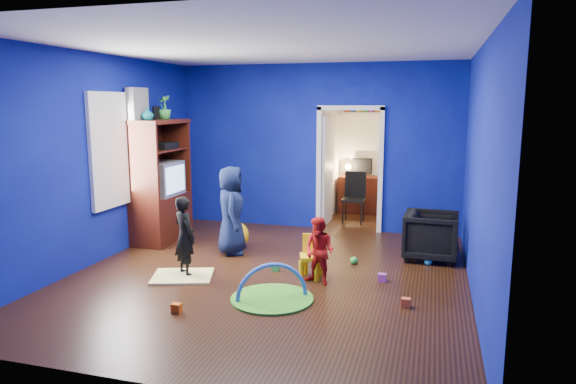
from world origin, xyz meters
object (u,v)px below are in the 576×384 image
(child_black, at_px, (185,236))
(tv_armoire, at_px, (160,181))
(toddler_red, at_px, (319,251))
(hopper_ball, at_px, (235,235))
(play_mat, at_px, (272,299))
(vase, at_px, (147,114))
(kid_chair, at_px, (311,259))
(folding_chair, at_px, (354,199))
(child_navy, at_px, (231,210))
(crt_tv, at_px, (162,179))
(study_desk, at_px, (361,195))
(armchair, at_px, (431,236))

(child_black, bearing_deg, tv_armoire, -17.08)
(toddler_red, height_order, hopper_ball, toddler_red)
(child_black, relative_size, hopper_ball, 2.44)
(toddler_red, xyz_separation_m, tv_armoire, (-2.92, 1.32, 0.56))
(hopper_ball, xyz_separation_m, play_mat, (1.19, -1.84, -0.20))
(vase, height_order, kid_chair, vase)
(hopper_ball, xyz_separation_m, kid_chair, (1.44, -0.97, 0.04))
(child_black, relative_size, folding_chair, 1.14)
(child_black, xyz_separation_m, child_navy, (0.21, 1.08, 0.13))
(play_mat, bearing_deg, folding_chair, 85.78)
(play_mat, bearing_deg, crt_tv, 141.28)
(hopper_ball, bearing_deg, kid_chair, -34.14)
(crt_tv, distance_m, folding_chair, 3.52)
(play_mat, bearing_deg, vase, 146.18)
(hopper_ball, bearing_deg, vase, -173.54)
(hopper_ball, bearing_deg, child_black, -96.69)
(study_desk, bearing_deg, play_mat, -93.41)
(child_navy, relative_size, study_desk, 1.49)
(vase, distance_m, play_mat, 3.66)
(toddler_red, height_order, study_desk, toddler_red)
(kid_chair, distance_m, folding_chair, 3.21)
(vase, distance_m, study_desk, 4.68)
(child_navy, bearing_deg, kid_chair, -139.31)
(vase, bearing_deg, hopper_ball, 6.46)
(folding_chair, bearing_deg, crt_tv, -143.19)
(vase, xyz_separation_m, folding_chair, (2.82, 2.38, -1.60))
(vase, xyz_separation_m, kid_chair, (2.77, -0.82, -1.81))
(child_black, xyz_separation_m, kid_chair, (1.59, 0.36, -0.27))
(child_navy, relative_size, toddler_red, 1.56)
(armchair, bearing_deg, hopper_ball, 97.68)
(child_navy, distance_m, tv_armoire, 1.48)
(child_navy, xyz_separation_m, play_mat, (1.14, -1.59, -0.64))
(kid_chair, bearing_deg, hopper_ball, 129.42)
(toddler_red, distance_m, crt_tv, 3.23)
(toddler_red, distance_m, play_mat, 0.88)
(vase, bearing_deg, play_mat, -33.82)
(child_black, bearing_deg, folding_chair, -80.33)
(child_navy, distance_m, study_desk, 3.74)
(tv_armoire, distance_m, crt_tv, 0.06)
(child_navy, relative_size, vase, 6.73)
(toddler_red, bearing_deg, child_black, -155.64)
(toddler_red, relative_size, hopper_ball, 1.96)
(tv_armoire, distance_m, study_desk, 4.19)
(toddler_red, bearing_deg, vase, 179.85)
(child_navy, height_order, toddler_red, child_navy)
(child_navy, xyz_separation_m, vase, (-1.38, 0.10, 1.40))
(armchair, relative_size, child_navy, 0.58)
(child_navy, height_order, tv_armoire, tv_armoire)
(folding_chair, bearing_deg, tv_armoire, -143.58)
(hopper_ball, height_order, study_desk, study_desk)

